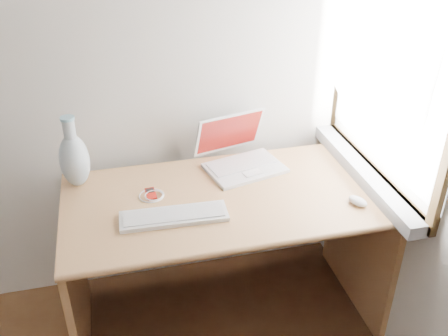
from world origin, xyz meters
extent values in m
cube|color=silver|center=(1.75, 1.30, 1.32)|extent=(0.01, 0.90, 1.00)
cube|color=gray|center=(1.69, 1.30, 0.79)|extent=(0.10, 0.96, 0.06)
cube|color=white|center=(1.67, 1.30, 1.35)|extent=(0.02, 0.84, 0.92)
cube|color=tan|center=(1.03, 1.30, 0.74)|extent=(1.44, 0.72, 0.03)
cube|color=tan|center=(0.33, 1.30, 0.36)|extent=(0.03, 0.68, 0.73)
cube|color=tan|center=(1.73, 1.30, 0.36)|extent=(0.03, 0.68, 0.73)
cube|color=tan|center=(1.03, 1.65, 0.48)|extent=(1.38, 0.03, 0.49)
cube|color=white|center=(1.17, 1.50, 0.77)|extent=(0.40, 0.33, 0.02)
cube|color=white|center=(1.17, 1.50, 0.78)|extent=(0.35, 0.21, 0.00)
cube|color=white|center=(1.17, 1.62, 0.89)|extent=(0.37, 0.17, 0.23)
cube|color=maroon|center=(1.17, 1.62, 0.89)|extent=(0.34, 0.15, 0.20)
cube|color=white|center=(0.78, 1.19, 0.77)|extent=(0.45, 0.15, 0.02)
cube|color=white|center=(0.78, 1.19, 0.78)|extent=(0.42, 0.12, 0.00)
ellipsoid|color=white|center=(1.57, 1.10, 0.78)|extent=(0.09, 0.11, 0.03)
cube|color=#AB140B|center=(0.70, 1.39, 0.76)|extent=(0.05, 0.10, 0.01)
cube|color=black|center=(0.70, 1.39, 0.77)|extent=(0.04, 0.04, 0.00)
torus|color=white|center=(0.71, 1.37, 0.76)|extent=(0.13, 0.13, 0.01)
cube|color=white|center=(0.64, 1.18, 0.76)|extent=(0.06, 0.08, 0.01)
ellipsoid|color=silver|center=(0.39, 1.55, 0.89)|extent=(0.13, 0.13, 0.25)
cylinder|color=silver|center=(0.39, 1.55, 1.04)|extent=(0.05, 0.05, 0.10)
cylinder|color=#86C1D7|center=(0.39, 1.55, 1.10)|extent=(0.06, 0.06, 0.01)
camera|label=1|loc=(0.59, -0.50, 1.99)|focal=40.00mm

